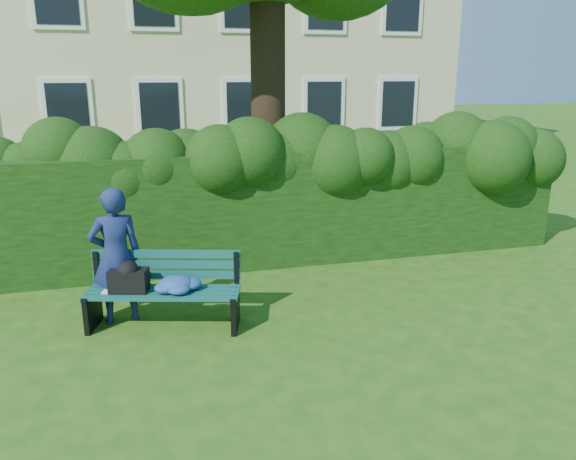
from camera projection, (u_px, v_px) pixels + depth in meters
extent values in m
plane|color=#234C14|center=(300.00, 314.00, 7.15)|extent=(80.00, 80.00, 0.00)
cube|color=white|center=(68.00, 109.00, 14.99)|extent=(1.30, 0.08, 1.60)
cube|color=black|center=(68.00, 109.00, 14.95)|extent=(1.05, 0.04, 1.35)
cube|color=white|center=(160.00, 107.00, 15.58)|extent=(1.30, 0.08, 1.60)
cube|color=black|center=(160.00, 108.00, 15.54)|extent=(1.05, 0.04, 1.35)
cube|color=white|center=(245.00, 106.00, 16.17)|extent=(1.30, 0.08, 1.60)
cube|color=black|center=(245.00, 106.00, 16.13)|extent=(1.05, 0.04, 1.35)
cube|color=white|center=(324.00, 105.00, 16.76)|extent=(1.30, 0.08, 1.60)
cube|color=black|center=(324.00, 105.00, 16.73)|extent=(1.05, 0.04, 1.35)
cube|color=white|center=(397.00, 104.00, 17.36)|extent=(1.30, 0.08, 1.60)
cube|color=black|center=(398.00, 104.00, 17.32)|extent=(1.05, 0.04, 1.35)
cube|color=white|center=(243.00, 2.00, 15.40)|extent=(1.30, 0.08, 1.60)
cube|color=black|center=(243.00, 2.00, 15.37)|extent=(1.05, 0.04, 1.35)
cube|color=white|center=(325.00, 5.00, 16.00)|extent=(1.30, 0.08, 1.60)
cube|color=black|center=(326.00, 4.00, 15.96)|extent=(1.05, 0.04, 1.35)
cube|color=white|center=(402.00, 7.00, 16.59)|extent=(1.30, 0.08, 1.60)
cube|color=black|center=(403.00, 7.00, 16.55)|extent=(1.05, 0.04, 1.35)
cube|color=black|center=(262.00, 206.00, 8.95)|extent=(10.00, 1.00, 1.80)
cylinder|color=black|center=(268.00, 84.00, 8.94)|extent=(0.55, 0.55, 5.57)
cube|color=#0E4848|center=(159.00, 298.00, 6.49)|extent=(1.78, 0.58, 0.04)
cube|color=#0E4848|center=(162.00, 294.00, 6.60)|extent=(1.78, 0.58, 0.04)
cube|color=#0E4848|center=(164.00, 291.00, 6.72)|extent=(1.78, 0.58, 0.04)
cube|color=#0E4848|center=(166.00, 287.00, 6.83)|extent=(1.78, 0.58, 0.04)
cube|color=#0E4848|center=(167.00, 275.00, 6.88)|extent=(1.76, 0.52, 0.10)
cube|color=#0E4848|center=(167.00, 264.00, 6.85)|extent=(1.76, 0.52, 0.10)
cube|color=#0E4848|center=(166.00, 254.00, 6.82)|extent=(1.76, 0.52, 0.10)
cube|color=black|center=(93.00, 310.00, 6.73)|extent=(0.19, 0.50, 0.44)
cube|color=black|center=(97.00, 269.00, 6.87)|extent=(0.07, 0.07, 0.45)
cube|color=black|center=(90.00, 295.00, 6.63)|extent=(0.17, 0.42, 0.05)
cube|color=black|center=(235.00, 311.00, 6.71)|extent=(0.19, 0.50, 0.44)
cube|color=black|center=(237.00, 269.00, 6.85)|extent=(0.07, 0.07, 0.45)
cube|color=black|center=(234.00, 295.00, 6.61)|extent=(0.17, 0.42, 0.05)
cube|color=white|center=(111.00, 291.00, 6.61)|extent=(0.21, 0.17, 0.02)
cube|color=black|center=(129.00, 280.00, 6.62)|extent=(0.49, 0.36, 0.27)
imported|color=navy|center=(116.00, 256.00, 6.74)|extent=(0.67, 0.50, 1.68)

